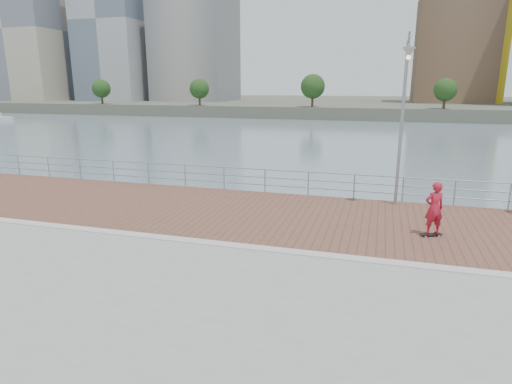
# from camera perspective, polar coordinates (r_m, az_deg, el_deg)

# --- Properties ---
(water) EXTENTS (400.00, 400.00, 0.00)m
(water) POSITION_cam_1_polar(r_m,az_deg,el_deg) (14.40, -2.32, -14.76)
(water) COLOR slate
(water) RESTS_ON ground
(seawall) EXTENTS (40.00, 24.00, 2.00)m
(seawall) POSITION_cam_1_polar(r_m,az_deg,el_deg) (10.01, -12.34, -22.75)
(seawall) COLOR gray
(seawall) RESTS_ON ground
(brick_lane) EXTENTS (40.00, 6.80, 0.02)m
(brick_lane) POSITION_cam_1_polar(r_m,az_deg,el_deg) (16.80, 1.54, -2.99)
(brick_lane) COLOR brown
(brick_lane) RESTS_ON seawall
(curb) EXTENTS (40.00, 0.40, 0.06)m
(curb) POSITION_cam_1_polar(r_m,az_deg,el_deg) (13.54, -2.40, -7.22)
(curb) COLOR #B7B5AD
(curb) RESTS_ON seawall
(far_shore) EXTENTS (320.00, 95.00, 2.50)m
(far_shore) POSITION_cam_1_polar(r_m,az_deg,el_deg) (134.61, 14.90, 11.24)
(far_shore) COLOR #4C5142
(far_shore) RESTS_ON ground
(guardrail) EXTENTS (39.06, 0.06, 1.13)m
(guardrail) POSITION_cam_1_polar(r_m,az_deg,el_deg) (19.83, 4.08, 1.68)
(guardrail) COLOR #8C9EA8
(guardrail) RESTS_ON brick_lane
(street_lamp) EXTENTS (0.48, 1.41, 6.63)m
(street_lamp) POSITION_cam_1_polar(r_m,az_deg,el_deg) (17.96, 19.24, 12.58)
(street_lamp) COLOR gray
(street_lamp) RESTS_ON brick_lane
(skateboard) EXTENTS (0.74, 0.46, 0.08)m
(skateboard) POSITION_cam_1_polar(r_m,az_deg,el_deg) (15.53, 22.34, -5.25)
(skateboard) COLOR black
(skateboard) RESTS_ON brick_lane
(skateboarder) EXTENTS (0.77, 0.65, 1.78)m
(skateboarder) POSITION_cam_1_polar(r_m,az_deg,el_deg) (15.27, 22.66, -2.01)
(skateboarder) COLOR #B1172C
(skateboarder) RESTS_ON skateboard
(shoreline_trees) EXTENTS (109.17, 4.92, 6.55)m
(shoreline_trees) POSITION_cam_1_polar(r_m,az_deg,el_deg) (90.07, 7.46, 13.51)
(shoreline_trees) COLOR #473323
(shoreline_trees) RESTS_ON far_shore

